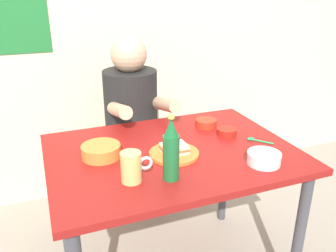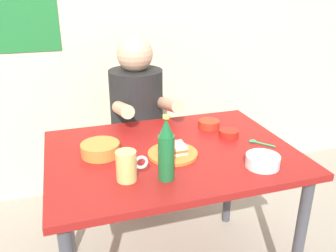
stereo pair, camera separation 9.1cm
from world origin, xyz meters
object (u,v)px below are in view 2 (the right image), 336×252
soup_bowl_orange (100,149)px  beer_mug (127,166)px  plate_orange (173,154)px  person_seated (137,104)px  sandwich (173,149)px  dining_table (171,169)px  stool (139,164)px  beer_bottle (166,151)px

soup_bowl_orange → beer_mug: bearing=-73.7°
plate_orange → soup_bowl_orange: 0.32m
person_seated → sandwich: person_seated is taller
dining_table → plate_orange: bearing=-100.7°
stool → beer_bottle: size_ratio=1.72×
dining_table → person_seated: size_ratio=1.53×
dining_table → beer_bottle: beer_bottle is taller
dining_table → stool: size_ratio=2.44×
plate_orange → beer_mug: bearing=-148.0°
stool → sandwich: (0.01, -0.68, 0.42)m
person_seated → soup_bowl_orange: (-0.29, -0.57, 0.01)m
dining_table → stool: (-0.02, 0.63, -0.30)m
person_seated → plate_orange: (0.01, -0.67, -0.02)m
sandwich → soup_bowl_orange: 0.32m
stool → soup_bowl_orange: bearing=-116.9°
plate_orange → soup_bowl_orange: bearing=161.8°
person_seated → soup_bowl_orange: person_seated is taller
person_seated → beer_bottle: size_ratio=2.75×
beer_bottle → soup_bowl_orange: 0.36m
sandwich → beer_mug: 0.27m
beer_mug → person_seated: bearing=74.7°
dining_table → sandwich: size_ratio=10.00×
stool → beer_mug: 0.96m
dining_table → stool: dining_table is taller
plate_orange → dining_table: bearing=79.3°
person_seated → beer_mug: person_seated is taller
stool → sandwich: bearing=-89.3°
dining_table → soup_bowl_orange: soup_bowl_orange is taller
dining_table → sandwich: 0.13m
dining_table → beer_mug: bearing=-141.4°
beer_mug → soup_bowl_orange: beer_mug is taller
stool → plate_orange: plate_orange is taller
beer_bottle → dining_table: bearing=67.4°
plate_orange → beer_mug: 0.28m
beer_mug → dining_table: bearing=38.6°
dining_table → soup_bowl_orange: size_ratio=6.47×
dining_table → person_seated: 0.63m
stool → person_seated: person_seated is taller
person_seated → dining_table: bearing=-88.4°
stool → beer_mug: beer_mug is taller
stool → plate_orange: size_ratio=2.05×
beer_bottle → stool: bearing=84.8°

